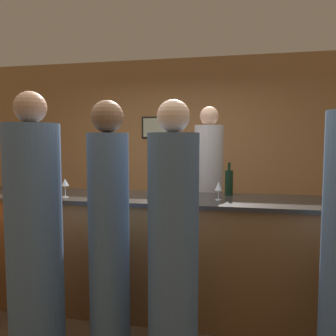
{
  "coord_description": "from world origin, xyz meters",
  "views": [
    {
      "loc": [
        0.79,
        -2.81,
        1.54
      ],
      "look_at": [
        0.21,
        0.1,
        1.29
      ],
      "focal_mm": 35.0,
      "sensor_mm": 36.0,
      "label": 1
    }
  ],
  "objects_px": {
    "guest_4": "(109,236)",
    "wine_bottle_1": "(46,180)",
    "guest_1": "(35,238)",
    "guest_3": "(173,250)",
    "bartender": "(208,200)",
    "wine_bottle_0": "(229,182)"
  },
  "relations": [
    {
      "from": "guest_1",
      "to": "guest_4",
      "type": "distance_m",
      "value": 0.51
    },
    {
      "from": "guest_4",
      "to": "wine_bottle_1",
      "type": "xyz_separation_m",
      "value": [
        -0.92,
        0.71,
        0.3
      ]
    },
    {
      "from": "wine_bottle_0",
      "to": "guest_3",
      "type": "bearing_deg",
      "value": -108.39
    },
    {
      "from": "wine_bottle_0",
      "to": "guest_4",
      "type": "bearing_deg",
      "value": -132.78
    },
    {
      "from": "guest_1",
      "to": "guest_4",
      "type": "height_order",
      "value": "guest_1"
    },
    {
      "from": "guest_1",
      "to": "bartender",
      "type": "bearing_deg",
      "value": 55.21
    },
    {
      "from": "bartender",
      "to": "guest_4",
      "type": "distance_m",
      "value": 1.53
    },
    {
      "from": "guest_1",
      "to": "guest_3",
      "type": "height_order",
      "value": "guest_1"
    },
    {
      "from": "guest_1",
      "to": "guest_3",
      "type": "distance_m",
      "value": 0.97
    },
    {
      "from": "guest_3",
      "to": "wine_bottle_0",
      "type": "height_order",
      "value": "guest_3"
    },
    {
      "from": "guest_4",
      "to": "wine_bottle_0",
      "type": "bearing_deg",
      "value": 47.22
    },
    {
      "from": "guest_3",
      "to": "bartender",
      "type": "bearing_deg",
      "value": 85.79
    },
    {
      "from": "bartender",
      "to": "guest_1",
      "type": "relative_size",
      "value": 1.02
    },
    {
      "from": "bartender",
      "to": "wine_bottle_1",
      "type": "distance_m",
      "value": 1.69
    },
    {
      "from": "guest_1",
      "to": "wine_bottle_0",
      "type": "distance_m",
      "value": 1.69
    },
    {
      "from": "bartender",
      "to": "guest_4",
      "type": "bearing_deg",
      "value": 66.97
    },
    {
      "from": "guest_3",
      "to": "wine_bottle_1",
      "type": "bearing_deg",
      "value": 149.23
    },
    {
      "from": "guest_4",
      "to": "wine_bottle_1",
      "type": "height_order",
      "value": "guest_4"
    },
    {
      "from": "guest_4",
      "to": "wine_bottle_1",
      "type": "bearing_deg",
      "value": 142.18
    },
    {
      "from": "guest_3",
      "to": "wine_bottle_1",
      "type": "relative_size",
      "value": 5.7
    },
    {
      "from": "wine_bottle_1",
      "to": "guest_1",
      "type": "bearing_deg",
      "value": -63.38
    },
    {
      "from": "wine_bottle_0",
      "to": "wine_bottle_1",
      "type": "xyz_separation_m",
      "value": [
        -1.74,
        -0.17,
        0.0
      ]
    }
  ]
}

